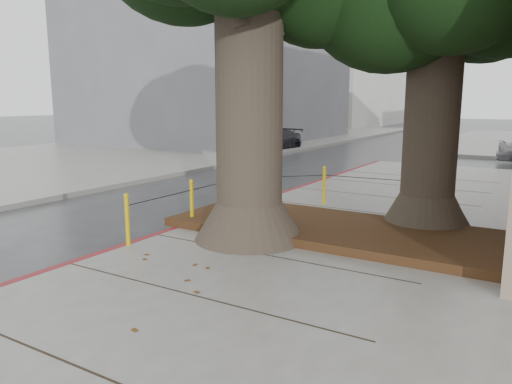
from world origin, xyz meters
TOP-DOWN VIEW (x-y plane):
  - ground at (0.00, 0.00)m, footprint 140.00×140.00m
  - sidewalk_opposite at (-14.00, 10.00)m, footprint 14.00×60.00m
  - curb_red at (-2.00, 2.50)m, footprint 0.14×26.00m
  - planter_bed at (0.90, 3.90)m, footprint 6.40×2.60m
  - building_far_grey at (-15.00, 22.00)m, footprint 12.00×16.00m
  - building_far_white at (-17.00, 45.00)m, footprint 12.00×18.00m
  - bollard_ring at (-0.87, 4.38)m, footprint 3.79×5.39m
  - car_dark at (-8.42, 17.91)m, footprint 1.87×4.03m

SIDE VIEW (x-z plane):
  - ground at x=0.00m, z-range 0.00..0.00m
  - sidewalk_opposite at x=-14.00m, z-range 0.00..0.15m
  - curb_red at x=-2.00m, z-range -0.01..0.15m
  - planter_bed at x=0.90m, z-range 0.15..0.31m
  - car_dark at x=-8.42m, z-range 0.00..1.14m
  - bollard_ring at x=-0.87m, z-range 0.19..1.14m
  - building_far_grey at x=-15.00m, z-range 0.00..12.00m
  - building_far_white at x=-17.00m, z-range 0.00..15.00m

